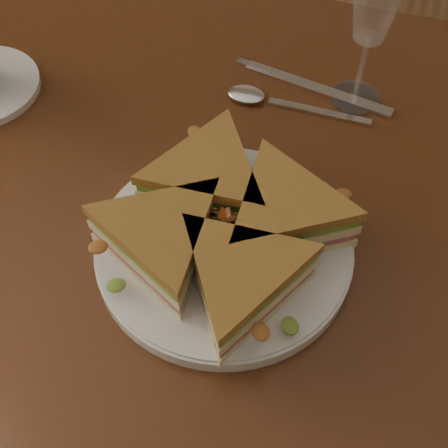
# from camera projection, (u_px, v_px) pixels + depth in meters

# --- Properties ---
(ground) EXTENTS (6.00, 6.00, 0.00)m
(ground) POSITION_uv_depth(u_px,v_px,m) (210.00, 415.00, 1.31)
(ground) COLOR brown
(ground) RESTS_ON ground
(table) EXTENTS (1.20, 0.80, 0.75)m
(table) POSITION_uv_depth(u_px,v_px,m) (201.00, 240.00, 0.78)
(table) COLOR #36190C
(table) RESTS_ON ground
(plate) EXTENTS (0.27, 0.27, 0.02)m
(plate) POSITION_uv_depth(u_px,v_px,m) (224.00, 248.00, 0.65)
(plate) COLOR white
(plate) RESTS_ON table
(sandwich_wedges) EXTENTS (0.32, 0.32, 0.06)m
(sandwich_wedges) POSITION_uv_depth(u_px,v_px,m) (224.00, 227.00, 0.62)
(sandwich_wedges) COLOR beige
(sandwich_wedges) RESTS_ON plate
(crisps_mound) EXTENTS (0.09, 0.09, 0.05)m
(crisps_mound) POSITION_uv_depth(u_px,v_px,m) (224.00, 229.00, 0.62)
(crisps_mound) COLOR #AF4416
(crisps_mound) RESTS_ON plate
(spoon) EXTENTS (0.18, 0.03, 0.01)m
(spoon) POSITION_uv_depth(u_px,v_px,m) (264.00, 99.00, 0.79)
(spoon) COLOR silver
(spoon) RESTS_ON table
(knife) EXTENTS (0.21, 0.05, 0.00)m
(knife) POSITION_uv_depth(u_px,v_px,m) (307.00, 85.00, 0.80)
(knife) COLOR silver
(knife) RESTS_ON table
(wine_glass) EXTENTS (0.07, 0.07, 0.19)m
(wine_glass) POSITION_uv_depth(u_px,v_px,m) (376.00, 4.00, 0.68)
(wine_glass) COLOR white
(wine_glass) RESTS_ON table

